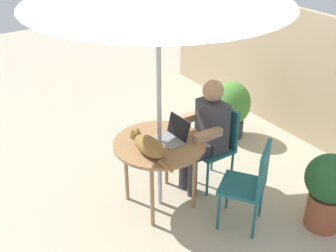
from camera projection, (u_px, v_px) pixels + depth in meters
ground_plane at (160, 203)px, 4.58m from camera, size 14.00×14.00×0.00m
fence_back at (317, 82)px, 5.31m from camera, size 5.58×0.08×1.64m
patio_table at (160, 149)px, 4.26m from camera, size 0.90×0.90×0.74m
chair_occupied at (217, 139)px, 4.69m from camera, size 0.40×0.40×0.89m
chair_empty at (252, 181)px, 4.04m from camera, size 0.56×0.56×0.89m
person_seated at (207, 130)px, 4.53m from camera, size 0.48×0.48×1.23m
laptop at (174, 133)px, 4.26m from camera, size 0.31×0.26×0.21m
cat at (148, 145)px, 4.02m from camera, size 0.65×0.22×0.17m
potted_plant_by_chair at (231, 107)px, 5.64m from camera, size 0.50×0.50×0.76m
potted_plant_corner at (329, 188)px, 4.07m from camera, size 0.47×0.47×0.78m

